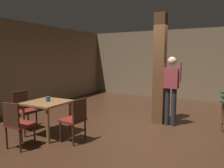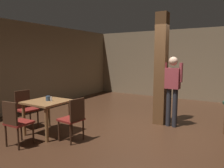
# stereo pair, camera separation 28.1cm
# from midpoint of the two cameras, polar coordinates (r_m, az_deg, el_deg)

# --- Properties ---
(ground_plane) EXTENTS (10.80, 10.80, 0.00)m
(ground_plane) POSITION_cam_midpoint_polar(r_m,az_deg,el_deg) (5.24, 8.91, -12.13)
(ground_plane) COLOR #382114
(wall_back) EXTENTS (8.00, 0.10, 2.80)m
(wall_back) POSITION_cam_midpoint_polar(r_m,az_deg,el_deg) (9.27, 19.78, 4.80)
(wall_back) COLOR #756047
(wall_back) RESTS_ON ground_plane
(wall_left) EXTENTS (0.10, 9.00, 2.80)m
(wall_left) POSITION_cam_midpoint_polar(r_m,az_deg,el_deg) (7.44, -20.74, 4.25)
(wall_left) COLOR #756047
(wall_left) RESTS_ON ground_plane
(pillar) EXTENTS (0.28, 0.28, 2.80)m
(pillar) POSITION_cam_midpoint_polar(r_m,az_deg,el_deg) (5.68, 14.08, 3.70)
(pillar) COLOR brown
(pillar) RESTS_ON ground_plane
(dining_table) EXTENTS (0.84, 0.84, 0.75)m
(dining_table) POSITION_cam_midpoint_polar(r_m,az_deg,el_deg) (5.04, -15.03, -5.87)
(dining_table) COLOR brown
(dining_table) RESTS_ON ground_plane
(chair_south) EXTENTS (0.44, 0.44, 0.89)m
(chair_south) POSITION_cam_midpoint_polar(r_m,az_deg,el_deg) (4.54, -22.24, -8.96)
(chair_south) COLOR maroon
(chair_south) RESTS_ON ground_plane
(chair_east) EXTENTS (0.46, 0.46, 0.89)m
(chair_east) POSITION_cam_midpoint_polar(r_m,az_deg,el_deg) (4.50, -8.27, -8.61)
(chair_east) COLOR maroon
(chair_east) RESTS_ON ground_plane
(chair_west) EXTENTS (0.48, 0.48, 0.89)m
(chair_west) POSITION_cam_midpoint_polar(r_m,az_deg,el_deg) (5.69, -20.41, -5.63)
(chair_west) COLOR maroon
(chair_west) RESTS_ON ground_plane
(napkin_cup) EXTENTS (0.10, 0.10, 0.11)m
(napkin_cup) POSITION_cam_midpoint_polar(r_m,az_deg,el_deg) (5.00, -14.84, -3.65)
(napkin_cup) COLOR #33475B
(napkin_cup) RESTS_ON dining_table
(salt_shaker) EXTENTS (0.03, 0.03, 0.10)m
(salt_shaker) POSITION_cam_midpoint_polar(r_m,az_deg,el_deg) (4.92, -13.99, -3.84)
(salt_shaker) COLOR silver
(salt_shaker) RESTS_ON dining_table
(standing_person) EXTENTS (0.47, 0.22, 1.72)m
(standing_person) POSITION_cam_midpoint_polar(r_m,az_deg,el_deg) (5.54, 16.92, -0.62)
(standing_person) COLOR maroon
(standing_person) RESTS_ON ground_plane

